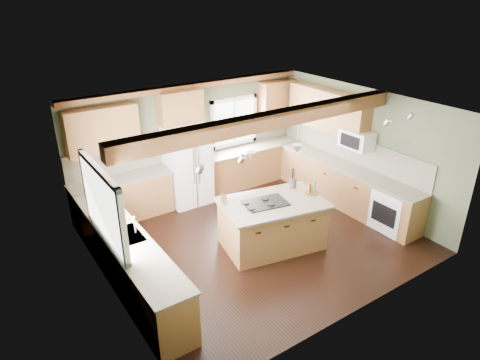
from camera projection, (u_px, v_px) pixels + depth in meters
floor at (255, 239)px, 8.32m from camera, size 5.60×5.60×0.00m
ceiling at (257, 108)px, 7.24m from camera, size 5.60×5.60×0.00m
wall_back at (191, 140)px, 9.66m from camera, size 5.60×0.00×5.60m
wall_left at (104, 221)px, 6.35m from camera, size 0.00×5.00×5.00m
wall_right at (361, 148)px, 9.21m from camera, size 0.00×5.00×5.00m
ceiling_beam at (269, 120)px, 7.03m from camera, size 5.55×0.26×0.26m
soffit_trim at (190, 86)px, 9.07m from camera, size 5.55×0.20×0.10m
backsplash_back at (191, 144)px, 9.69m from camera, size 5.58×0.03×0.58m
backsplash_right at (358, 151)px, 9.28m from camera, size 0.03×3.70×0.58m
base_cab_back_left at (123, 199)px, 8.88m from camera, size 2.02×0.60×0.88m
counter_back_left at (121, 179)px, 8.69m from camera, size 2.06×0.64×0.04m
base_cab_back_right at (251, 165)px, 10.56m from camera, size 2.62×0.60×0.88m
counter_back_right at (252, 148)px, 10.36m from camera, size 2.66×0.64×0.04m
base_cab_left at (128, 261)px, 6.90m from camera, size 0.60×3.70×0.88m
counter_left at (125, 237)px, 6.71m from camera, size 0.64×3.74×0.04m
base_cab_right at (345, 186)px, 9.45m from camera, size 0.60×3.70×0.88m
counter_right at (347, 167)px, 9.26m from camera, size 0.64×3.74×0.04m
upper_cab_back_left at (102, 130)px, 8.24m from camera, size 1.40×0.35×0.90m
upper_cab_over_fridge at (180, 107)px, 9.02m from camera, size 0.96×0.35×0.70m
upper_cab_right at (327, 110)px, 9.53m from camera, size 0.35×2.20×0.90m
upper_cab_back_corner at (276, 99)px, 10.43m from camera, size 0.90×0.35×0.90m
window_left at (102, 205)px, 6.30m from camera, size 0.04×1.60×1.05m
window_back at (233, 121)px, 10.13m from camera, size 1.10×0.04×1.00m
sink at (125, 236)px, 6.71m from camera, size 0.50×0.65×0.03m
faucet at (135, 225)px, 6.74m from camera, size 0.02×0.02×0.28m
dishwasher at (163, 307)px, 5.93m from camera, size 0.60×0.60×0.84m
oven at (393, 210)px, 8.47m from camera, size 0.60×0.72×0.84m
microwave at (357, 139)px, 8.96m from camera, size 0.40×0.70×0.38m
pendant_left at (251, 156)px, 7.19m from camera, size 0.18×0.18×0.16m
pendant_right at (297, 149)px, 7.50m from camera, size 0.18×0.18×0.16m
refrigerator at (188, 165)px, 9.39m from camera, size 0.90×0.74×1.80m
island at (272, 225)px, 7.94m from camera, size 1.94×1.40×0.88m
island_top at (273, 203)px, 7.75m from camera, size 2.08×1.54×0.04m
cooktop at (266, 203)px, 7.69m from camera, size 0.85×0.65×0.02m
knife_block at (224, 199)px, 7.65m from camera, size 0.13×0.12×0.18m
utensil_crock at (293, 183)px, 8.26m from camera, size 0.18×0.18×0.18m
bottle_tray at (312, 188)px, 8.02m from camera, size 0.33×0.33×0.23m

